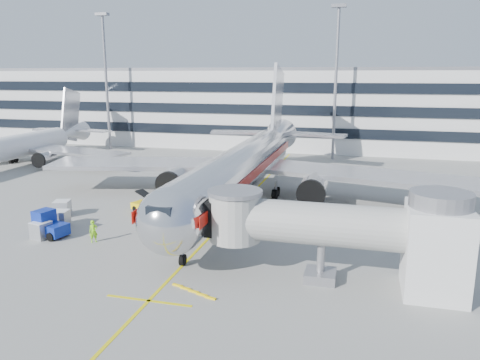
% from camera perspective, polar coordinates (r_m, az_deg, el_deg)
% --- Properties ---
extents(ground, '(180.00, 180.00, 0.00)m').
position_cam_1_polar(ground, '(43.94, -3.12, -6.37)').
color(ground, gray).
rests_on(ground, ground).
extents(lead_in_line, '(0.25, 70.00, 0.01)m').
position_cam_1_polar(lead_in_line, '(53.11, 0.19, -2.94)').
color(lead_in_line, '#DACA0B').
rests_on(lead_in_line, ground).
extents(stop_bar, '(6.00, 0.25, 0.01)m').
position_cam_1_polar(stop_bar, '(31.97, -11.07, -14.25)').
color(stop_bar, '#DACA0B').
rests_on(stop_bar, ground).
extents(main_jet, '(50.95, 48.70, 16.06)m').
position_cam_1_polar(main_jet, '(53.75, 0.65, 1.89)').
color(main_jet, silver).
rests_on(main_jet, ground).
extents(jet_bridge, '(17.80, 4.50, 7.00)m').
position_cam_1_polar(jet_bridge, '(33.19, 12.88, -6.05)').
color(jet_bridge, silver).
rests_on(jet_bridge, ground).
extents(terminal, '(150.00, 24.25, 15.60)m').
position_cam_1_polar(terminal, '(98.48, 7.32, 8.85)').
color(terminal, silver).
rests_on(terminal, ground).
extents(light_mast_west, '(2.40, 1.20, 25.45)m').
position_cam_1_polar(light_mast_west, '(94.49, -16.06, 12.60)').
color(light_mast_west, gray).
rests_on(light_mast_west, ground).
extents(light_mast_centre, '(2.40, 1.20, 25.45)m').
position_cam_1_polar(light_mast_centre, '(81.61, 11.65, 12.87)').
color(light_mast_centre, gray).
rests_on(light_mast_centre, ground).
extents(second_jet, '(38.21, 36.52, 12.04)m').
position_cam_1_polar(second_jet, '(82.70, -25.56, 3.74)').
color(second_jet, white).
rests_on(second_jet, ground).
extents(belt_loader, '(4.78, 3.10, 2.25)m').
position_cam_1_polar(belt_loader, '(50.69, -10.86, -3.20)').
color(belt_loader, yellow).
rests_on(belt_loader, ground).
extents(baggage_tug, '(3.52, 2.65, 2.39)m').
position_cam_1_polar(baggage_tug, '(45.97, -22.33, -5.10)').
color(baggage_tug, navy).
rests_on(baggage_tug, ground).
extents(cargo_container_left, '(1.74, 1.74, 1.59)m').
position_cam_1_polar(cargo_container_left, '(48.43, -21.06, -4.41)').
color(cargo_container_left, '#B0B2B7').
rests_on(cargo_container_left, ground).
extents(cargo_container_right, '(1.93, 1.93, 1.63)m').
position_cam_1_polar(cargo_container_right, '(51.94, -20.85, -3.23)').
color(cargo_container_right, '#B0B2B7').
rests_on(cargo_container_right, ground).
extents(cargo_container_front, '(1.72, 1.72, 1.54)m').
position_cam_1_polar(cargo_container_front, '(45.70, -23.08, -5.63)').
color(cargo_container_front, '#B0B2B7').
rests_on(cargo_container_front, ground).
extents(ramp_worker, '(0.85, 0.83, 1.98)m').
position_cam_1_polar(ramp_worker, '(43.02, -17.43, -6.00)').
color(ramp_worker, '#85E718').
rests_on(ramp_worker, ground).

